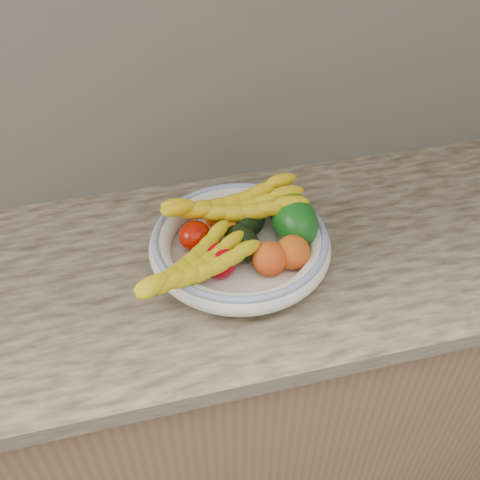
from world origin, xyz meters
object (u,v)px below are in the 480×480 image
fruit_bowl (240,244)px  green_mango (294,219)px  banana_bunch_back (233,209)px  banana_bunch_front (195,269)px

fruit_bowl → green_mango: size_ratio=2.72×
fruit_bowl → banana_bunch_back: 0.08m
fruit_bowl → banana_bunch_front: (-0.11, -0.09, 0.03)m
green_mango → banana_bunch_front: size_ratio=0.50×
banana_bunch_back → green_mango: bearing=-22.2°
fruit_bowl → banana_bunch_back: size_ratio=1.17×
fruit_bowl → green_mango: (0.13, 0.02, 0.03)m
fruit_bowl → green_mango: green_mango is taller
banana_bunch_front → green_mango: bearing=-8.0°
green_mango → banana_bunch_front: 0.26m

